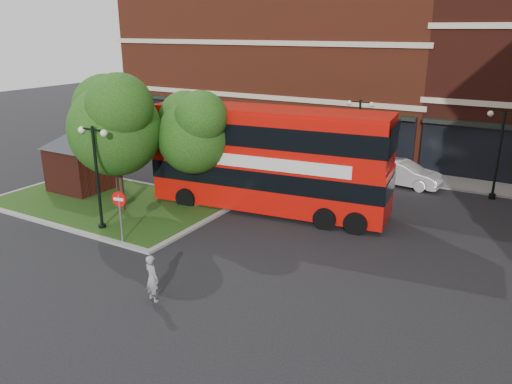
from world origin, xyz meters
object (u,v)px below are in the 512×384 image
Objects in this scene: bus at (269,153)px; car_silver at (267,156)px; car_white at (402,173)px; woman at (152,278)px.

bus is 9.36m from car_silver.
bus is at bearing 153.50° from car_white.
woman is at bearing 173.06° from car_white.
bus is 3.18× the size of car_silver.
car_white is at bearing -86.75° from woman.
car_silver is 9.40m from car_white.
woman is 18.44m from car_white.
car_white is (9.39, 0.00, 0.09)m from car_silver.
bus is 7.30× the size of woman.
car_silver is (-4.45, 7.88, -2.41)m from bus.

